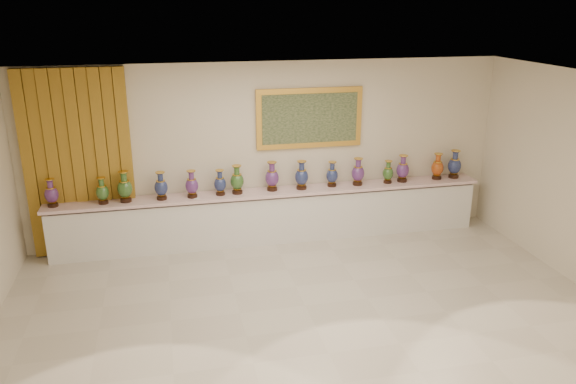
{
  "coord_description": "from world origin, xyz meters",
  "views": [
    {
      "loc": [
        -1.68,
        -6.47,
        3.88
      ],
      "look_at": [
        0.14,
        1.7,
        1.05
      ],
      "focal_mm": 35.0,
      "sensor_mm": 36.0,
      "label": 1
    }
  ],
  "objects_px": {
    "vase_0": "(51,194)",
    "vase_2": "(125,188)",
    "counter": "(273,216)",
    "vase_1": "(102,192)"
  },
  "relations": [
    {
      "from": "vase_0",
      "to": "vase_1",
      "type": "bearing_deg",
      "value": -2.34
    },
    {
      "from": "vase_0",
      "to": "vase_1",
      "type": "xyz_separation_m",
      "value": [
        0.75,
        -0.03,
        -0.01
      ]
    },
    {
      "from": "counter",
      "to": "vase_1",
      "type": "bearing_deg",
      "value": -178.82
    },
    {
      "from": "counter",
      "to": "vase_1",
      "type": "relative_size",
      "value": 17.1
    },
    {
      "from": "vase_0",
      "to": "vase_1",
      "type": "relative_size",
      "value": 1.05
    },
    {
      "from": "counter",
      "to": "vase_2",
      "type": "relative_size",
      "value": 14.6
    },
    {
      "from": "counter",
      "to": "vase_2",
      "type": "xyz_separation_m",
      "value": [
        -2.36,
        -0.04,
        0.69
      ]
    },
    {
      "from": "vase_1",
      "to": "vase_0",
      "type": "bearing_deg",
      "value": 177.66
    },
    {
      "from": "counter",
      "to": "vase_0",
      "type": "distance_m",
      "value": 3.51
    },
    {
      "from": "vase_0",
      "to": "vase_2",
      "type": "xyz_separation_m",
      "value": [
        1.09,
        -0.02,
        0.02
      ]
    }
  ]
}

